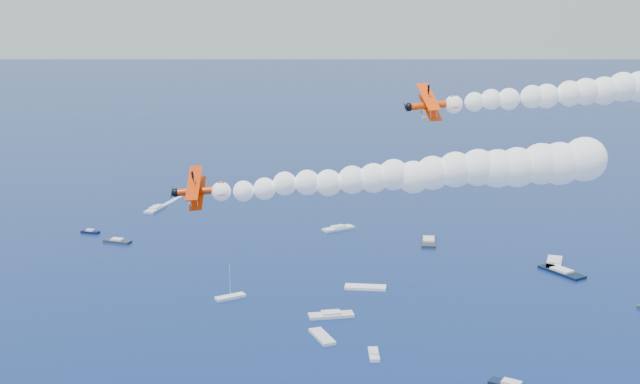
# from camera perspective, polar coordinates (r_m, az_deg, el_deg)

# --- Properties ---
(biplane_lead) EXTENTS (8.99, 10.55, 7.60)m
(biplane_lead) POSITION_cam_1_polar(r_m,az_deg,el_deg) (112.24, 7.65, 5.91)
(biplane_lead) COLOR #FF3E05
(biplane_trail) EXTENTS (8.09, 9.79, 7.44)m
(biplane_trail) POSITION_cam_1_polar(r_m,az_deg,el_deg) (103.57, -8.25, 0.06)
(biplane_trail) COLOR red
(smoke_trail_lead) EXTENTS (50.93, 29.22, 9.22)m
(smoke_trail_lead) POSITION_cam_1_polar(r_m,az_deg,el_deg) (120.17, 19.51, 6.65)
(smoke_trail_lead) COLOR white
(smoke_trail_trail) EXTENTS (50.60, 22.38, 9.22)m
(smoke_trail_trail) POSITION_cam_1_polar(r_m,az_deg,el_deg) (102.89, 5.71, 1.12)
(smoke_trail_trail) COLOR white
(spectator_boats) EXTENTS (219.18, 179.92, 0.70)m
(spectator_boats) POSITION_cam_1_polar(r_m,az_deg,el_deg) (211.23, 6.11, -7.45)
(spectator_boats) COLOR #0D1931
(spectator_boats) RESTS_ON ground
(boat_wakes) EXTENTS (220.68, 200.43, 0.04)m
(boat_wakes) POSITION_cam_1_polar(r_m,az_deg,el_deg) (210.17, 17.39, -8.21)
(boat_wakes) COLOR white
(boat_wakes) RESTS_ON ground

